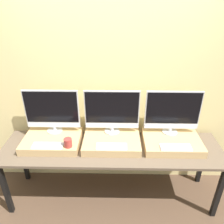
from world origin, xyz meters
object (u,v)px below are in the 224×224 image
keyboard_center (111,146)px  monitor_right (173,112)px  monitor_left (52,110)px  keyboard_left (48,146)px  keyboard_right (176,147)px  mug (68,143)px  monitor_center (112,111)px

keyboard_center → monitor_right: monitor_right is taller
monitor_left → keyboard_left: size_ratio=1.89×
monitor_left → keyboard_right: bearing=-12.6°
mug → monitor_center: bearing=33.4°
mug → keyboard_right: mug is taller
monitor_left → keyboard_center: (0.68, -0.30, -0.27)m
monitor_center → keyboard_center: (0.00, -0.30, -0.27)m
keyboard_right → monitor_center: bearing=156.0°
monitor_left → mug: size_ratio=6.36×
monitor_center → monitor_right: size_ratio=1.00×
mug → keyboard_center: 0.46m
keyboard_left → monitor_center: (0.68, 0.30, 0.27)m
monitor_center → keyboard_center: 0.40m
keyboard_left → keyboard_center: 0.68m
keyboard_right → monitor_left: bearing=167.4°
monitor_center → keyboard_center: size_ratio=1.89×
mug → monitor_left: bearing=126.1°
monitor_right → keyboard_center: bearing=-156.0°
keyboard_left → keyboard_right: (1.37, 0.00, 0.00)m
monitor_left → keyboard_center: monitor_left is taller
monitor_center → mug: bearing=-146.6°
monitor_left → monitor_center: same height
mug → monitor_right: bearing=14.9°
mug → keyboard_right: (1.14, 0.00, -0.04)m
mug → monitor_right: monitor_right is taller
monitor_center → monitor_left: bearing=180.0°
monitor_left → keyboard_left: bearing=-90.0°
monitor_left → monitor_right: (1.37, 0.00, 0.00)m
monitor_left → mug: 0.44m
keyboard_left → monitor_center: bearing=24.0°
keyboard_center → mug: bearing=-180.0°
mug → keyboard_right: 1.15m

